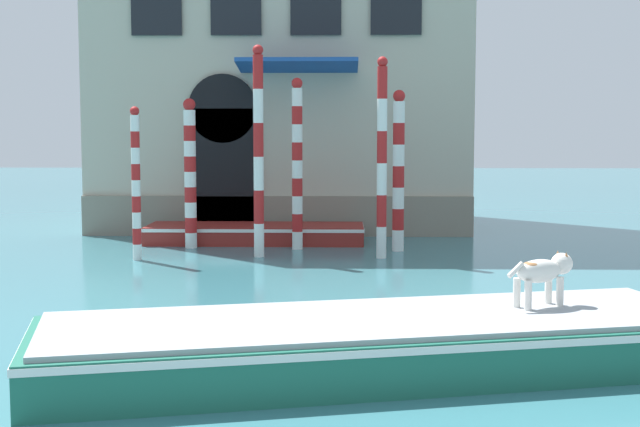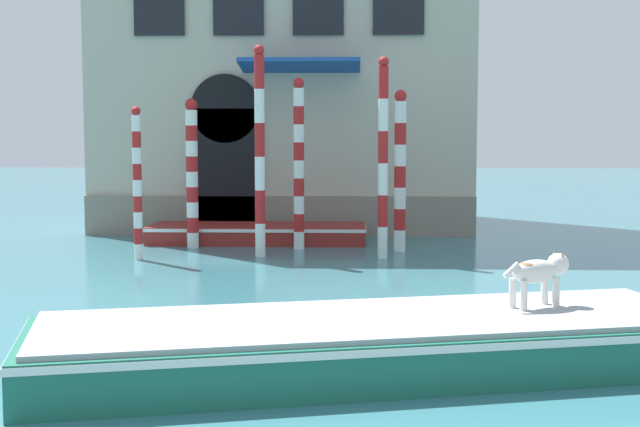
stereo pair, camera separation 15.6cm
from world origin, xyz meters
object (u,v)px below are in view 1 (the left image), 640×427
boat_moored_near_palazzo (256,233)px  mooring_pole_2 (382,157)px  mooring_pole_3 (297,163)px  mooring_pole_1 (259,151)px  mooring_pole_4 (136,183)px  dog_on_deck (543,271)px  mooring_pole_0 (399,170)px  boat_foreground (380,342)px  mooring_pole_5 (190,173)px

boat_moored_near_palazzo → mooring_pole_2: (2.96, -2.53, 1.93)m
mooring_pole_3 → boat_moored_near_palazzo: bearing=133.1°
mooring_pole_1 → mooring_pole_4: 2.68m
dog_on_deck → mooring_pole_3: mooring_pole_3 is taller
mooring_pole_0 → boat_foreground: bearing=-94.7°
mooring_pole_0 → mooring_pole_2: (-0.43, -1.12, 0.32)m
dog_on_deck → mooring_pole_5: (-5.97, 9.83, 0.70)m
mooring_pole_3 → mooring_pole_4: bearing=-151.3°
mooring_pole_3 → mooring_pole_4: (-3.30, -1.81, -0.35)m
boat_moored_near_palazzo → mooring_pole_0: bearing=-22.7°
mooring_pole_3 → mooring_pole_5: mooring_pole_3 is taller
dog_on_deck → mooring_pole_4: (-6.78, 7.84, 0.58)m
mooring_pole_0 → mooring_pole_2: 1.24m
dog_on_deck → mooring_pole_1: bearing=86.5°
mooring_pole_1 → boat_foreground: bearing=-76.1°
boat_foreground → mooring_pole_4: (-4.78, 8.48, 1.30)m
mooring_pole_3 → mooring_pole_4: mooring_pole_3 is taller
boat_moored_near_palazzo → mooring_pole_1: bearing=-82.8°
mooring_pole_0 → mooring_pole_5: bearing=174.9°
boat_foreground → boat_moored_near_palazzo: size_ratio=1.55×
mooring_pole_5 → boat_moored_near_palazzo: bearing=34.5°
dog_on_deck → mooring_pole_3: bearing=79.6°
boat_foreground → mooring_pole_2: (0.40, 8.92, 1.83)m
boat_foreground → mooring_pole_5: size_ratio=2.36×
boat_foreground → mooring_pole_3: 10.53m
mooring_pole_5 → mooring_pole_2: bearing=-19.5°
mooring_pole_2 → mooring_pole_5: 4.66m
boat_foreground → mooring_pole_4: 9.82m
boat_foreground → boat_moored_near_palazzo: (-2.55, 11.45, -0.10)m
mooring_pole_0 → mooring_pole_1: mooring_pole_1 is taller
boat_moored_near_palazzo → mooring_pole_3: 2.36m
mooring_pole_2 → mooring_pole_3: size_ratio=1.09×
boat_foreground → mooring_pole_2: bearing=73.8°
mooring_pole_1 → mooring_pole_3: size_ratio=1.16×
mooring_pole_5 → mooring_pole_4: bearing=-112.0°
mooring_pole_3 → mooring_pole_1: bearing=-122.2°
mooring_pole_1 → mooring_pole_5: size_ratio=1.31×
boat_moored_near_palazzo → mooring_pole_4: mooring_pole_4 is taller
boat_foreground → mooring_pole_3: (-1.48, 10.29, 1.65)m
mooring_pole_1 → mooring_pole_5: mooring_pole_1 is taller
mooring_pole_0 → mooring_pole_5: 4.82m
mooring_pole_5 → dog_on_deck: bearing=-58.7°
boat_foreground → boat_moored_near_palazzo: bearing=88.9°
mooring_pole_1 → mooring_pole_3: 1.48m
mooring_pole_0 → mooring_pole_3: mooring_pole_3 is taller
mooring_pole_1 → mooring_pole_2: (2.65, -0.15, -0.13)m
mooring_pole_0 → mooring_pole_3: 2.32m
mooring_pole_0 → mooring_pole_2: size_ratio=0.85×
mooring_pole_4 → mooring_pole_5: (0.80, 1.99, 0.12)m
boat_foreground → mooring_pole_5: mooring_pole_5 is taller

